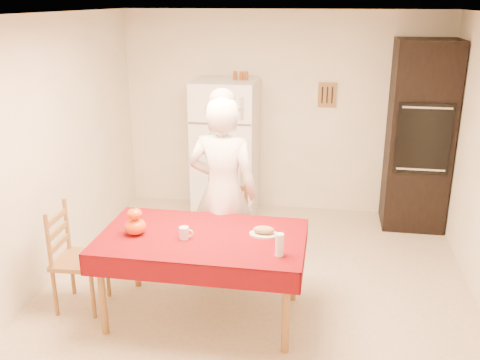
% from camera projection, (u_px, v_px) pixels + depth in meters
% --- Properties ---
extents(floor, '(4.50, 4.50, 0.00)m').
position_uv_depth(floor, '(256.00, 293.00, 5.01)').
color(floor, tan).
rests_on(floor, ground).
extents(room_shell, '(4.02, 4.52, 2.51)m').
position_uv_depth(room_shell, '(258.00, 124.00, 4.48)').
color(room_shell, beige).
rests_on(room_shell, ground).
extents(refrigerator, '(0.75, 0.74, 1.70)m').
position_uv_depth(refrigerator, '(226.00, 149.00, 6.59)').
color(refrigerator, white).
rests_on(refrigerator, floor).
extents(oven_cabinet, '(0.70, 0.62, 2.20)m').
position_uv_depth(oven_cabinet, '(419.00, 136.00, 6.19)').
color(oven_cabinet, black).
rests_on(oven_cabinet, floor).
extents(dining_table, '(1.70, 1.00, 0.76)m').
position_uv_depth(dining_table, '(202.00, 243.00, 4.44)').
color(dining_table, brown).
rests_on(dining_table, floor).
extents(chair_far, '(0.43, 0.41, 0.95)m').
position_uv_depth(chair_far, '(227.00, 223.00, 5.30)').
color(chair_far, brown).
rests_on(chair_far, floor).
extents(chair_left, '(0.42, 0.44, 0.95)m').
position_uv_depth(chair_left, '(72.00, 254.00, 4.65)').
color(chair_left, brown).
rests_on(chair_left, floor).
extents(seated_woman, '(0.71, 0.50, 1.82)m').
position_uv_depth(seated_woman, '(223.00, 193.00, 4.95)').
color(seated_woman, white).
rests_on(seated_woman, floor).
extents(coffee_mug, '(0.08, 0.08, 0.10)m').
position_uv_depth(coffee_mug, '(184.00, 233.00, 4.34)').
color(coffee_mug, silver).
rests_on(coffee_mug, dining_table).
extents(pumpkin_lower, '(0.18, 0.18, 0.13)m').
position_uv_depth(pumpkin_lower, '(135.00, 227.00, 4.42)').
color(pumpkin_lower, red).
rests_on(pumpkin_lower, dining_table).
extents(pumpkin_upper, '(0.12, 0.12, 0.09)m').
position_uv_depth(pumpkin_upper, '(135.00, 214.00, 4.38)').
color(pumpkin_upper, '#DF5F05').
rests_on(pumpkin_upper, pumpkin_lower).
extents(wine_glass, '(0.07, 0.07, 0.18)m').
position_uv_depth(wine_glass, '(280.00, 245.00, 4.05)').
color(wine_glass, white).
rests_on(wine_glass, dining_table).
extents(bread_plate, '(0.24, 0.24, 0.02)m').
position_uv_depth(bread_plate, '(264.00, 234.00, 4.41)').
color(bread_plate, silver).
rests_on(bread_plate, dining_table).
extents(bread_loaf, '(0.18, 0.10, 0.06)m').
position_uv_depth(bread_loaf, '(264.00, 230.00, 4.40)').
color(bread_loaf, '#A0744F').
rests_on(bread_loaf, bread_plate).
extents(spice_jar_left, '(0.05, 0.05, 0.10)m').
position_uv_depth(spice_jar_left, '(235.00, 76.00, 6.33)').
color(spice_jar_left, brown).
rests_on(spice_jar_left, refrigerator).
extents(spice_jar_mid, '(0.05, 0.05, 0.10)m').
position_uv_depth(spice_jar_mid, '(241.00, 76.00, 6.31)').
color(spice_jar_mid, brown).
rests_on(spice_jar_mid, refrigerator).
extents(spice_jar_right, '(0.05, 0.05, 0.10)m').
position_uv_depth(spice_jar_right, '(246.00, 76.00, 6.31)').
color(spice_jar_right, brown).
rests_on(spice_jar_right, refrigerator).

